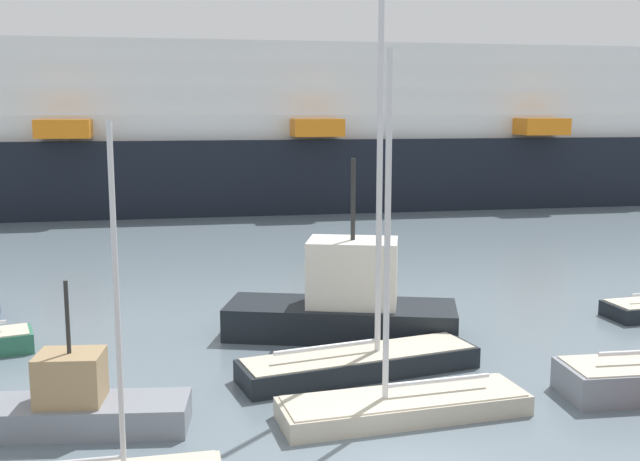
# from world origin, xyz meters

# --- Properties ---
(sailboat_2) EXTENTS (7.70, 3.77, 11.29)m
(sailboat_2) POSITION_xyz_m (0.34, 6.44, 0.54)
(sailboat_2) COLOR black
(sailboat_2) RESTS_ON ground_plane
(sailboat_3) EXTENTS (6.85, 2.89, 9.50)m
(sailboat_3) POSITION_xyz_m (0.92, 3.13, 0.43)
(sailboat_3) COLOR #BCB29E
(sailboat_3) RESTS_ON ground_plane
(fishing_boat_0) EXTENTS (5.37, 1.99, 3.87)m
(fishing_boat_0) POSITION_xyz_m (-7.39, 3.30, 0.66)
(fishing_boat_0) COLOR gray
(fishing_boat_0) RESTS_ON ground_plane
(fishing_boat_1) EXTENTS (8.55, 4.60, 6.35)m
(fishing_boat_1) POSITION_xyz_m (0.48, 10.38, 1.24)
(fishing_boat_1) COLOR black
(fishing_boat_1) RESTS_ON ground_plane
(cruise_ship) EXTENTS (104.91, 22.11, 18.43)m
(cruise_ship) POSITION_xyz_m (-6.69, 48.37, 5.91)
(cruise_ship) COLOR black
(cruise_ship) RESTS_ON ground_plane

